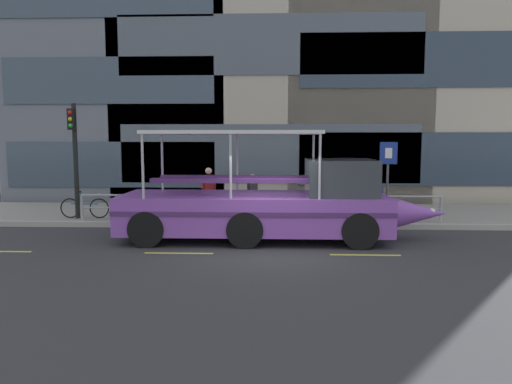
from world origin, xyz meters
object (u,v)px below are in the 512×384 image
parking_sign (388,167)px  leaned_bicycle (85,208)px  pedestrian_near_bow (377,193)px  traffic_light_pole (74,149)px  pedestrian_mid_right (209,187)px  duck_tour_boat (272,205)px  pedestrian_mid_left (252,191)px

parking_sign → leaned_bicycle: size_ratio=1.53×
pedestrian_near_bow → traffic_light_pole: bearing=-178.1°
leaned_bicycle → pedestrian_mid_right: 4.41m
duck_tour_boat → pedestrian_mid_right: size_ratio=5.49×
parking_sign → duck_tour_boat: (-3.99, -2.91, -0.96)m
traffic_light_pole → pedestrian_near_bow: size_ratio=2.66×
pedestrian_mid_right → parking_sign: bearing=-2.5°
duck_tour_boat → pedestrian_mid_right: duck_tour_boat is taller
pedestrian_mid_right → pedestrian_near_bow: bearing=-4.1°
pedestrian_mid_right → pedestrian_mid_left: bearing=1.6°
duck_tour_boat → pedestrian_mid_left: bearing=103.0°
leaned_bicycle → traffic_light_pole: bearing=-154.0°
traffic_light_pole → parking_sign: 10.88m
parking_sign → pedestrian_mid_left: size_ratio=1.75×
parking_sign → pedestrian_mid_right: (-6.31, 0.28, -0.75)m
parking_sign → pedestrian_near_bow: 1.00m
leaned_bicycle → pedestrian_mid_left: (5.88, 0.70, 0.55)m
leaned_bicycle → parking_sign: bearing=2.1°
leaned_bicycle → duck_tour_boat: size_ratio=0.18×
pedestrian_mid_right → traffic_light_pole: bearing=-170.3°
traffic_light_pole → duck_tour_boat: size_ratio=0.41×
traffic_light_pole → leaned_bicycle: size_ratio=2.29×
parking_sign → pedestrian_mid_left: 4.83m
traffic_light_pole → pedestrian_near_bow: 10.57m
traffic_light_pole → leaned_bicycle: traffic_light_pole is taller
traffic_light_pole → duck_tour_boat: (6.86, -2.41, -1.57)m
parking_sign → leaned_bicycle: parking_sign is taller
traffic_light_pole → duck_tour_boat: 7.44m
traffic_light_pole → pedestrian_mid_left: bearing=7.6°
leaned_bicycle → pedestrian_near_bow: size_ratio=1.16×
pedestrian_near_bow → pedestrian_mid_left: pedestrian_mid_left is taller
parking_sign → traffic_light_pole: bearing=-177.4°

